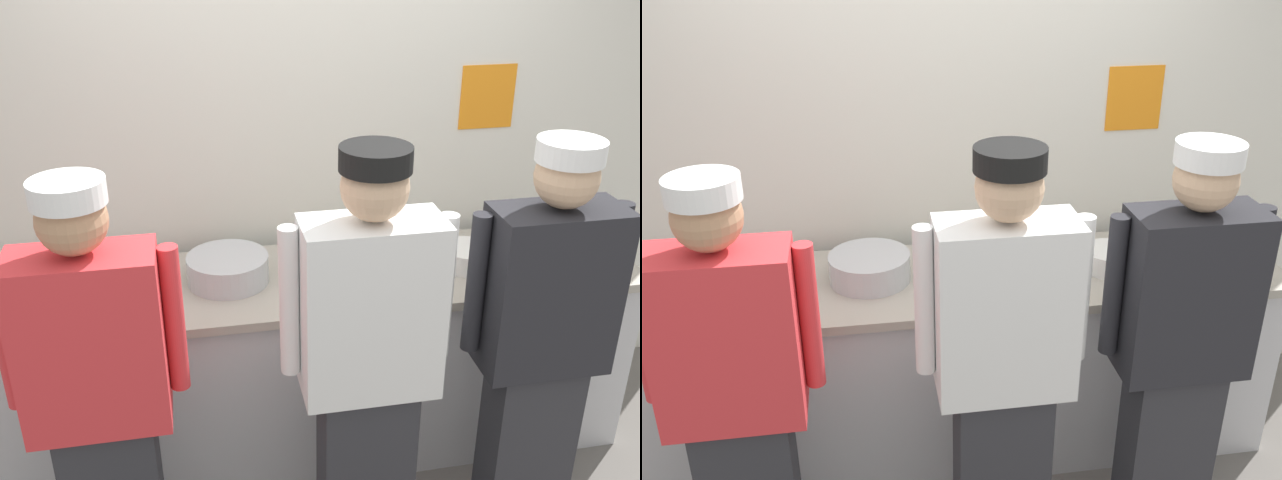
% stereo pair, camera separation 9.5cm
% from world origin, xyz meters
% --- Properties ---
extents(wall_back, '(4.66, 0.11, 2.91)m').
position_xyz_m(wall_back, '(0.00, 0.86, 1.45)').
color(wall_back, silver).
rests_on(wall_back, ground).
extents(prep_counter, '(2.97, 0.71, 0.93)m').
position_xyz_m(prep_counter, '(0.00, 0.38, 0.47)').
color(prep_counter, silver).
rests_on(prep_counter, ground).
extents(chef_near_left, '(0.61, 0.24, 1.70)m').
position_xyz_m(chef_near_left, '(-0.88, -0.33, 0.91)').
color(chef_near_left, '#2D2D33').
rests_on(chef_near_left, ground).
extents(chef_center, '(0.63, 0.24, 1.76)m').
position_xyz_m(chef_center, '(0.06, -0.35, 0.94)').
color(chef_center, '#2D2D33').
rests_on(chef_center, ground).
extents(chef_far_right, '(0.62, 0.24, 1.73)m').
position_xyz_m(chef_far_right, '(0.75, -0.31, 0.93)').
color(chef_far_right, '#2D2D33').
rests_on(chef_far_right, ground).
extents(plate_stack_front, '(0.25, 0.25, 0.10)m').
position_xyz_m(plate_stack_front, '(0.70, 0.34, 0.98)').
color(plate_stack_front, white).
rests_on(plate_stack_front, prep_counter).
extents(plate_stack_rear, '(0.20, 0.20, 0.05)m').
position_xyz_m(plate_stack_rear, '(0.95, 0.21, 0.95)').
color(plate_stack_rear, white).
rests_on(plate_stack_rear, prep_counter).
extents(mixing_bowl_steel, '(0.36, 0.36, 0.12)m').
position_xyz_m(mixing_bowl_steel, '(-0.39, 0.40, 0.99)').
color(mixing_bowl_steel, '#B7BABF').
rests_on(mixing_bowl_steel, prep_counter).
extents(sheet_tray, '(0.54, 0.31, 0.02)m').
position_xyz_m(sheet_tray, '(-0.97, 0.38, 0.94)').
color(sheet_tray, '#B7BABF').
rests_on(sheet_tray, prep_counter).
extents(squeeze_bottle_primary, '(0.06, 0.06, 0.20)m').
position_xyz_m(squeeze_bottle_primary, '(0.19, 0.42, 1.02)').
color(squeeze_bottle_primary, '#56A333').
rests_on(squeeze_bottle_primary, prep_counter).
extents(ramekin_yellow_sauce, '(0.10, 0.10, 0.05)m').
position_xyz_m(ramekin_yellow_sauce, '(-0.06, 0.35, 0.95)').
color(ramekin_yellow_sauce, white).
rests_on(ramekin_yellow_sauce, prep_counter).
extents(ramekin_orange_sauce, '(0.09, 0.09, 0.04)m').
position_xyz_m(ramekin_orange_sauce, '(0.51, 0.25, 0.95)').
color(ramekin_orange_sauce, white).
rests_on(ramekin_orange_sauce, prep_counter).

